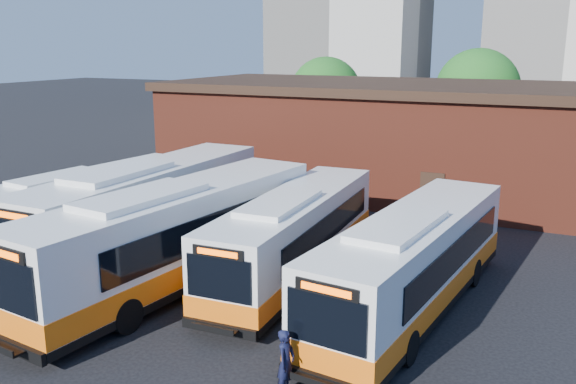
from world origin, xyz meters
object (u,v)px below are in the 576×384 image
at_px(bus_farwest, 86,208).
at_px(bus_west, 148,210).
at_px(transit_worker, 286,362).
at_px(bus_midwest, 177,240).
at_px(bus_mideast, 295,238).
at_px(bus_east, 413,266).

relative_size(bus_farwest, bus_west, 0.85).
bearing_deg(transit_worker, bus_midwest, 54.50).
height_order(bus_mideast, transit_worker, bus_mideast).
height_order(bus_west, bus_east, bus_west).
bearing_deg(transit_worker, bus_mideast, 23.56).
relative_size(bus_midwest, transit_worker, 8.17).
xyz_separation_m(bus_farwest, bus_midwest, (6.94, -2.77, 0.28)).
height_order(bus_east, transit_worker, bus_east).
distance_m(bus_farwest, bus_west, 3.49).
distance_m(bus_west, bus_mideast, 6.94).
distance_m(bus_west, bus_midwest, 4.43).
relative_size(bus_farwest, transit_worker, 6.87).
distance_m(bus_farwest, bus_east, 15.29).
bearing_deg(bus_mideast, bus_farwest, 177.05).
bearing_deg(bus_midwest, bus_mideast, 44.58).
distance_m(bus_east, transit_worker, 6.50).
distance_m(bus_mideast, bus_east, 4.98).
distance_m(bus_farwest, transit_worker, 15.60).
bearing_deg(bus_east, transit_worker, -98.21).
bearing_deg(bus_west, bus_mideast, -0.17).
relative_size(bus_midwest, bus_east, 1.11).
bearing_deg(bus_midwest, bus_farwest, 165.39).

